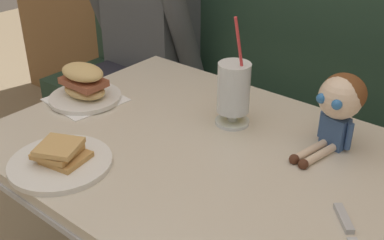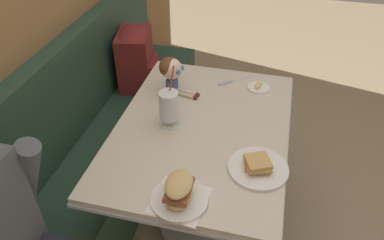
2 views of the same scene
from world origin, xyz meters
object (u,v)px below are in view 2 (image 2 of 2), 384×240
Objects in this scene: backpack at (136,57)px; butter_saucer at (259,87)px; toast_plate at (258,167)px; sandwich_plate at (179,192)px; seated_doll at (171,71)px; milkshake_glass at (169,107)px; butter_knife at (230,82)px.

butter_saucer is at bearing -110.42° from backpack.
sandwich_plate reaches higher than toast_plate.
seated_doll is at bearing -139.64° from backpack.
seated_doll reaches higher than toast_plate.
butter_saucer is at bearing 5.60° from toast_plate.
milkshake_glass is at bearing -148.08° from backpack.
toast_plate is 1.28m from backpack.
butter_knife is (0.02, 0.16, -0.00)m from butter_saucer.
toast_plate is at bearing -48.79° from sandwich_plate.
seated_doll reaches higher than backpack.
toast_plate is 0.79× the size of milkshake_glass.
seated_doll is at bearing 18.43° from sandwich_plate.
sandwich_plate is (-0.43, -0.17, -0.06)m from milkshake_glass.
seated_doll reaches higher than butter_knife.
milkshake_glass is 1.67× the size of butter_knife.
backpack is at bearing 31.92° from milkshake_glass.
toast_plate is at bearing -133.03° from seated_doll.
milkshake_glass is 0.50m from butter_knife.
butter_saucer is 0.53× the size of seated_doll.
butter_saucer is 0.89m from backpack.
butter_saucer is (0.85, -0.21, -0.04)m from sandwich_plate.
toast_plate is 0.67m from butter_knife.
sandwich_plate is at bearing 131.21° from toast_plate.
seated_doll is (-0.14, 0.44, 0.12)m from butter_saucer.
butter_knife is 0.73m from backpack.
backpack is (1.16, 0.62, -0.13)m from sandwich_plate.
butter_saucer reaches higher than butter_knife.
sandwich_plate reaches higher than backpack.
milkshake_glass is 2.62× the size of butter_saucer.
sandwich_plate reaches higher than butter_saucer.
milkshake_glass is at bearing 21.15° from sandwich_plate.
milkshake_glass is 0.47m from sandwich_plate.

